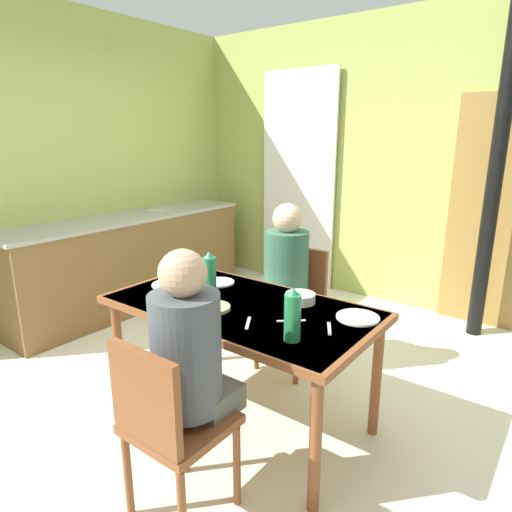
# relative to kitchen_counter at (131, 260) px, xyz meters

# --- Properties ---
(ground_plane) EXTENTS (6.11, 6.11, 0.00)m
(ground_plane) POSITION_rel_kitchen_counter_xyz_m (1.74, -0.68, -0.45)
(ground_plane) COLOR silver
(wall_back) EXTENTS (4.33, 0.10, 2.77)m
(wall_back) POSITION_rel_kitchen_counter_xyz_m (1.74, 1.67, 0.93)
(wall_back) COLOR #A5B658
(wall_back) RESTS_ON ground_plane
(wall_left) EXTENTS (0.10, 3.52, 2.77)m
(wall_left) POSITION_rel_kitchen_counter_xyz_m (-0.33, -0.09, 0.93)
(wall_left) COLOR #A8B85C
(wall_left) RESTS_ON ground_plane
(door_wooden) EXTENTS (0.80, 0.05, 2.00)m
(door_wooden) POSITION_rel_kitchen_counter_xyz_m (2.95, 1.59, 0.55)
(door_wooden) COLOR olive
(door_wooden) RESTS_ON ground_plane
(stove_pipe_column) EXTENTS (0.12, 0.12, 2.77)m
(stove_pipe_column) POSITION_rel_kitchen_counter_xyz_m (2.93, 1.32, 0.93)
(stove_pipe_column) COLOR black
(stove_pipe_column) RESTS_ON ground_plane
(curtain_panel) EXTENTS (0.90, 0.03, 2.33)m
(curtain_panel) POSITION_rel_kitchen_counter_xyz_m (0.95, 1.57, 0.71)
(curtain_panel) COLOR white
(curtain_panel) RESTS_ON ground_plane
(kitchen_counter) EXTENTS (0.61, 2.55, 0.91)m
(kitchen_counter) POSITION_rel_kitchen_counter_xyz_m (0.00, 0.00, 0.00)
(kitchen_counter) COLOR brown
(kitchen_counter) RESTS_ON ground_plane
(dining_table) EXTENTS (1.53, 0.82, 0.73)m
(dining_table) POSITION_rel_kitchen_counter_xyz_m (2.07, -0.82, 0.21)
(dining_table) COLOR brown
(dining_table) RESTS_ON ground_plane
(chair_near_diner) EXTENTS (0.40, 0.40, 0.87)m
(chair_near_diner) POSITION_rel_kitchen_counter_xyz_m (2.29, -1.58, 0.05)
(chair_near_diner) COLOR brown
(chair_near_diner) RESTS_ON ground_plane
(chair_far_diner) EXTENTS (0.40, 0.40, 0.87)m
(chair_far_diner) POSITION_rel_kitchen_counter_xyz_m (1.96, -0.06, 0.05)
(chair_far_diner) COLOR brown
(chair_far_diner) RESTS_ON ground_plane
(person_near_diner) EXTENTS (0.30, 0.37, 0.77)m
(person_near_diner) POSITION_rel_kitchen_counter_xyz_m (2.29, -1.45, 0.33)
(person_near_diner) COLOR #555B4E
(person_near_diner) RESTS_ON ground_plane
(person_far_diner) EXTENTS (0.30, 0.37, 0.77)m
(person_far_diner) POSITION_rel_kitchen_counter_xyz_m (1.96, -0.19, 0.33)
(person_far_diner) COLOR #2F6B4E
(person_far_diner) RESTS_ON ground_plane
(water_bottle_green_near) EXTENTS (0.08, 0.08, 0.26)m
(water_bottle_green_near) POSITION_rel_kitchen_counter_xyz_m (2.54, -1.03, 0.40)
(water_bottle_green_near) COLOR #227E47
(water_bottle_green_near) RESTS_ON dining_table
(water_bottle_green_far) EXTENTS (0.08, 0.08, 0.28)m
(water_bottle_green_far) POSITION_rel_kitchen_counter_xyz_m (1.85, -0.84, 0.41)
(water_bottle_green_far) COLOR #258050
(water_bottle_green_far) RESTS_ON dining_table
(serving_bowl_center) EXTENTS (0.17, 0.17, 0.05)m
(serving_bowl_center) POSITION_rel_kitchen_counter_xyz_m (2.32, -0.59, 0.31)
(serving_bowl_center) COLOR silver
(serving_bowl_center) RESTS_ON dining_table
(dinner_plate_near_left) EXTENTS (0.22, 0.22, 0.01)m
(dinner_plate_near_left) POSITION_rel_kitchen_counter_xyz_m (2.68, -0.61, 0.29)
(dinner_plate_near_left) COLOR white
(dinner_plate_near_left) RESTS_ON dining_table
(dinner_plate_near_right) EXTENTS (0.21, 0.21, 0.01)m
(dinner_plate_near_right) POSITION_rel_kitchen_counter_xyz_m (1.50, -0.84, 0.29)
(dinner_plate_near_right) COLOR white
(dinner_plate_near_right) RESTS_ON dining_table
(dinner_plate_far_center) EXTENTS (0.19, 0.19, 0.01)m
(dinner_plate_far_center) POSITION_rel_kitchen_counter_xyz_m (1.73, -0.61, 0.29)
(dinner_plate_far_center) COLOR white
(dinner_plate_far_center) RESTS_ON dining_table
(drinking_glass_by_near_diner) EXTENTS (0.06, 0.06, 0.09)m
(drinking_glass_by_near_diner) POSITION_rel_kitchen_counter_xyz_m (1.41, -0.60, 0.33)
(drinking_glass_by_near_diner) COLOR silver
(drinking_glass_by_near_diner) RESTS_ON dining_table
(bread_plate_sliced) EXTENTS (0.19, 0.19, 0.02)m
(bread_plate_sliced) POSITION_rel_kitchen_counter_xyz_m (2.00, -0.97, 0.29)
(bread_plate_sliced) COLOR #DBB77A
(bread_plate_sliced) RESTS_ON dining_table
(cutlery_knife_near) EXTENTS (0.12, 0.11, 0.00)m
(cutlery_knife_near) POSITION_rel_kitchen_counter_xyz_m (1.80, -1.08, 0.28)
(cutlery_knife_near) COLOR silver
(cutlery_knife_near) RESTS_ON dining_table
(cutlery_fork_near) EXTENTS (0.12, 0.11, 0.00)m
(cutlery_fork_near) POSITION_rel_kitchen_counter_xyz_m (2.42, -0.85, 0.28)
(cutlery_fork_near) COLOR silver
(cutlery_fork_near) RESTS_ON dining_table
(cutlery_knife_far) EXTENTS (0.09, 0.14, 0.00)m
(cutlery_knife_far) POSITION_rel_kitchen_counter_xyz_m (2.63, -0.81, 0.28)
(cutlery_knife_far) COLOR silver
(cutlery_knife_far) RESTS_ON dining_table
(cutlery_fork_far) EXTENTS (0.09, 0.14, 0.00)m
(cutlery_fork_far) POSITION_rel_kitchen_counter_xyz_m (2.26, -1.00, 0.28)
(cutlery_fork_far) COLOR silver
(cutlery_fork_far) RESTS_ON dining_table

